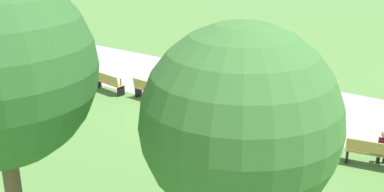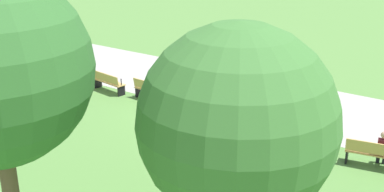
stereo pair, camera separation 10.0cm
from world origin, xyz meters
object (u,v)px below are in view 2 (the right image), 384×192
bench_3 (151,90)px  bench_4 (198,101)px  bench_0 (27,69)px  person_seated (383,148)px  bench_1 (67,75)px  trash_bin (2,66)px  bench_2 (108,82)px  tree_2 (237,123)px  bench_5 (250,114)px  bench_7 (376,154)px  bench_6 (308,132)px

bench_3 → bench_4: (2.31, 0.07, 0.00)m
bench_0 → person_seated: size_ratio=1.51×
bench_1 → bench_4: (6.88, 0.66, 0.00)m
bench_4 → trash_bin: 10.93m
bench_0 → bench_2: 4.61m
bench_4 → tree_2: (5.88, -7.36, 3.09)m
bench_1 → bench_5: size_ratio=1.02×
bench_2 → bench_7: (11.48, -0.36, 0.00)m
bench_3 → bench_6: bearing=1.8°
bench_4 → bench_5: size_ratio=0.99×
bench_2 → bench_5: 6.91m
bench_1 → bench_0: bearing=-156.3°
bench_3 → tree_2: bearing=-38.0°
tree_2 → trash_bin: tree_2 is taller
bench_7 → tree_2: (-1.00, -6.70, 3.09)m
person_seated → bench_4: bearing=165.1°
bench_2 → bench_6: size_ratio=1.00×
bench_1 → bench_3: size_ratio=1.02×
bench_0 → bench_3: same height
bench_3 → bench_4: size_ratio=1.02×
bench_0 → tree_2: size_ratio=0.34×
bench_4 → tree_2: tree_2 is taller
bench_3 → bench_5: same height
bench_1 → bench_7: bearing=10.9°
bench_2 → trash_bin: bench_2 is taller
bench_3 → bench_2: bearing=-170.9°
bench_5 → bench_7: (4.57, -0.58, 0.00)m
bench_5 → bench_6: 2.31m
bench_3 → tree_2: size_ratio=0.33×
bench_5 → bench_7: bearing=-10.9°
trash_bin → bench_7: bearing=2.3°
bench_7 → bench_2: bearing=167.2°
bench_0 → tree_2: (15.01, -6.19, 3.09)m
bench_0 → bench_5: size_ratio=1.02×
bench_2 → bench_0: bearing=-161.8°
bench_3 → bench_1: bearing=-169.1°
bench_7 → trash_bin: 17.74m
bench_0 → bench_2: same height
bench_1 → bench_2: (2.28, 0.36, 0.00)m
bench_5 → tree_2: bearing=-67.5°
bench_6 → trash_bin: (-15.45, -1.07, -0.07)m
bench_2 → person_seated: 11.61m
bench_2 → person_seated: bearing=6.3°
bench_0 → bench_5: same height
bench_1 → bench_7: 13.76m
tree_2 → bench_0: bearing=157.6°
bench_2 → trash_bin: 6.33m
bench_1 → tree_2: bearing=-16.8°
bench_1 → bench_6: same height
bench_7 → trash_bin: bearing=171.3°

